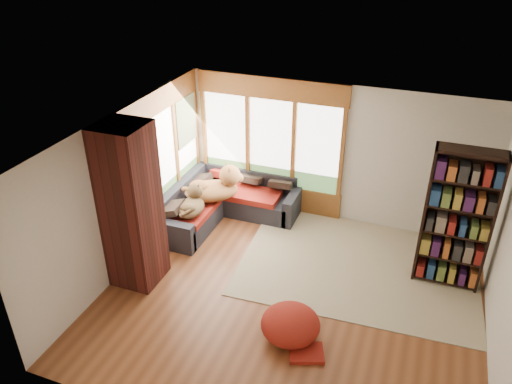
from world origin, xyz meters
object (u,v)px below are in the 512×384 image
Objects in this scene: brick_chimney at (131,207)px; dog_tan at (216,182)px; pouf at (290,324)px; sectional_sofa at (218,204)px; dog_brindle at (192,199)px; area_rug at (359,263)px; bookshelf at (457,220)px.

brick_chimney is 2.26× the size of dog_tan.
sectional_sofa is at bearing 131.53° from pouf.
dog_brindle is (0.26, 1.38, -0.57)m from brick_chimney.
dog_tan is (0.46, 1.95, -0.48)m from brick_chimney.
dog_brindle is (-0.19, -0.67, 0.43)m from sectional_sofa.
dog_tan is (-2.16, 2.36, 0.59)m from pouf.
area_rug is (2.76, -0.47, -0.30)m from sectional_sofa.
area_rug is 3.04m from dog_brindle.
dog_tan is at bearing -80.97° from sectional_sofa.
pouf is 1.05× the size of dog_brindle.
pouf is at bearing -79.80° from dog_tan.
dog_tan is at bearing 132.51° from pouf.
pouf is (2.17, -2.45, -0.07)m from sectional_sofa.
area_rug is at bearing -40.16° from dog_tan.
pouf is 3.00m from dog_brindle.
bookshelf is (4.09, -0.47, 0.83)m from sectional_sofa.
pouf is at bearing -134.12° from bookshelf.
sectional_sofa is (0.45, 2.05, -1.00)m from brick_chimney.
sectional_sofa is 3.28m from pouf.
dog_brindle reaches higher than area_rug.
brick_chimney is at bearing -153.84° from area_rug.
area_rug is at bearing -7.21° from sectional_sofa.
dog_brindle reaches higher than pouf.
area_rug is 4.65× the size of pouf.
brick_chimney is 0.69× the size of area_rug.
pouf is at bearing -45.94° from sectional_sofa.
brick_chimney is at bearing 171.24° from pouf.
bookshelf is 2.91m from pouf.
sectional_sofa is 4.20m from bookshelf.
brick_chimney is at bearing -135.46° from dog_tan.
bookshelf reaches higher than area_rug.
brick_chimney is 3.20× the size of pouf.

